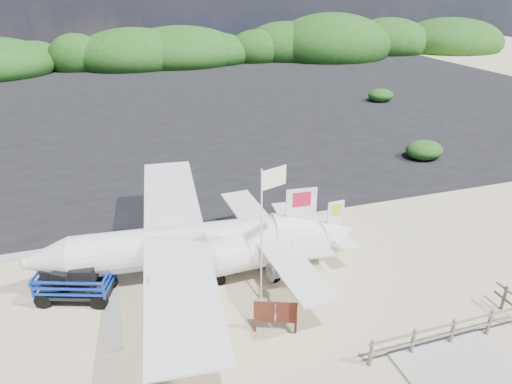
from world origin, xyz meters
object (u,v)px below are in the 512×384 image
(baggage_cart, at_px, (79,298))
(signboard, at_px, (275,332))
(crew_b, at_px, (158,228))
(aircraft_large, at_px, (333,119))
(aircraft_small, at_px, (24,106))
(crew_a, at_px, (232,253))
(flagpole, at_px, (261,301))

(baggage_cart, distance_m, signboard, 7.58)
(crew_b, relative_size, aircraft_large, 0.12)
(baggage_cart, xyz_separation_m, aircraft_small, (-5.77, 32.35, 0.00))
(crew_a, height_order, aircraft_small, crew_a)
(crew_b, bearing_deg, aircraft_small, -87.69)
(crew_a, relative_size, crew_b, 1.13)
(flagpole, height_order, crew_a, flagpole)
(signboard, bearing_deg, crew_b, 135.53)
(baggage_cart, bearing_deg, flagpole, 0.15)
(flagpole, relative_size, aircraft_small, 0.72)
(aircraft_small, bearing_deg, baggage_cart, 97.29)
(aircraft_small, bearing_deg, flagpole, 106.70)
(crew_a, distance_m, aircraft_small, 34.60)
(flagpole, bearing_deg, aircraft_large, 57.38)
(baggage_cart, height_order, aircraft_small, aircraft_small)
(crew_a, bearing_deg, baggage_cart, 23.22)
(signboard, xyz_separation_m, aircraft_small, (-12.20, 36.37, 0.00))
(crew_a, bearing_deg, crew_b, -26.22)
(signboard, height_order, aircraft_small, aircraft_small)
(aircraft_large, relative_size, aircraft_small, 1.98)
(baggage_cart, bearing_deg, crew_a, 17.76)
(baggage_cart, distance_m, aircraft_large, 27.88)
(baggage_cart, xyz_separation_m, aircraft_large, (20.24, 19.17, 0.00))
(signboard, relative_size, aircraft_small, 0.21)
(baggage_cart, relative_size, crew_a, 1.52)
(crew_a, xyz_separation_m, aircraft_large, (14.28, 19.36, -0.95))
(aircraft_large, bearing_deg, signboard, 64.78)
(aircraft_small, bearing_deg, signboard, 105.73)
(flagpole, distance_m, signboard, 1.73)
(crew_b, bearing_deg, aircraft_large, -151.23)
(baggage_cart, bearing_deg, crew_b, 61.14)
(baggage_cart, height_order, signboard, baggage_cart)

